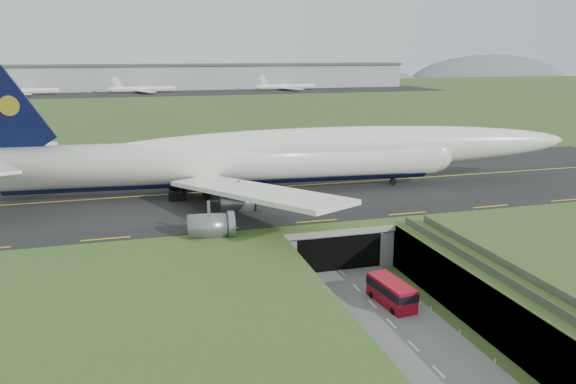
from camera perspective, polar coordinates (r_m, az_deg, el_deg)
name	(u,v)px	position (r m, az deg, el deg)	size (l,w,h in m)	color
ground	(362,295)	(70.61, 7.56, -10.38)	(900.00, 900.00, 0.00)	#3C5722
airfield_deck	(363,273)	(69.43, 7.64, -8.12)	(800.00, 800.00, 6.00)	gray
trench_road	(389,322)	(64.46, 10.25, -12.89)	(12.00, 75.00, 0.20)	slate
taxiway	(289,187)	(98.18, 0.10, 0.54)	(800.00, 44.00, 0.18)	black
tunnel_portal	(319,229)	(83.95, 3.15, -3.80)	(17.00, 22.30, 6.00)	gray
guideway	(553,312)	(59.31, 25.34, -10.99)	(3.00, 53.00, 7.05)	#A8A8A3
jumbo_jet	(273,157)	(93.94, -1.57, 3.54)	(105.95, 65.84, 21.85)	white
shuttle_tram	(391,293)	(67.95, 10.47, -10.01)	(3.54, 7.45, 2.94)	#AD0B1C
cargo_terminal	(171,77)	(359.47, -11.85, 11.39)	(320.00, 67.00, 15.60)	#B2B2B2
distant_hills	(235,90)	(498.20, -5.36, 10.23)	(700.00, 91.00, 60.00)	#546561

